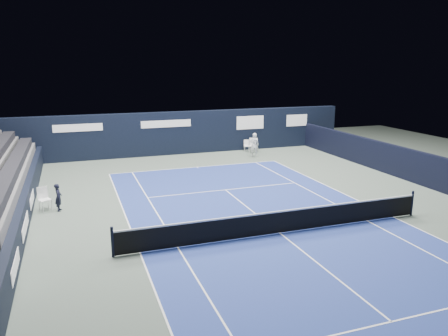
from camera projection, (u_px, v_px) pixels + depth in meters
The scene contains 12 objects.
ground at pixel (259, 217), 18.98m from camera, with size 48.00×48.00×0.00m, color #49564C.
court_surface at pixel (280, 233), 17.15m from camera, with size 10.97×23.77×0.01m, color navy.
enclosure_wall_right at pixel (394, 160), 25.84m from camera, with size 0.30×22.00×1.80m, color black.
folding_chair_back_a at pixel (252, 143), 32.63m from camera, with size 0.62×0.64×1.07m.
folding_chair_back_b at pixel (247, 145), 33.06m from camera, with size 0.46×0.45×0.87m.
line_judge_chair at pixel (44, 197), 19.75m from camera, with size 0.62×0.62×1.08m.
line_judge at pixel (58, 197), 19.66m from camera, with size 0.46×0.30×1.26m, color black.
court_markings at pixel (280, 233), 17.15m from camera, with size 11.03×23.83×0.00m.
tennis_net at pixel (280, 221), 17.03m from camera, with size 12.90×0.10×1.10m.
back_sponsor_wall at pixel (179, 133), 31.91m from camera, with size 26.00×0.63×3.10m.
side_barrier_left at pixel (28, 200), 19.41m from camera, with size 0.33×22.00×1.20m.
tennis_player at pixel (254, 145), 30.99m from camera, with size 0.73×0.92×1.72m.
Camera 1 is at (-7.43, -14.42, 6.52)m, focal length 35.00 mm.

